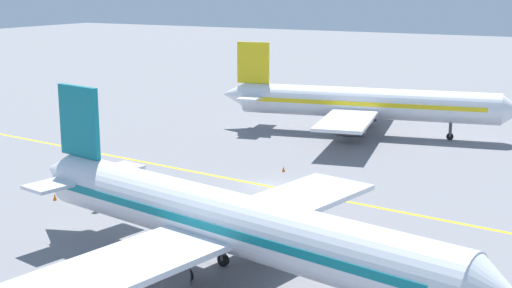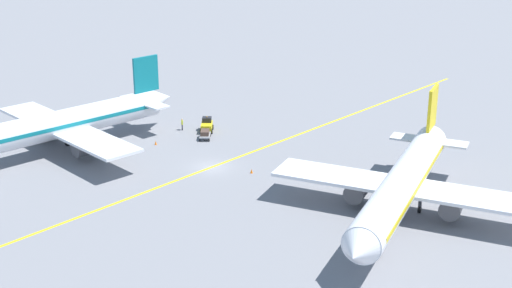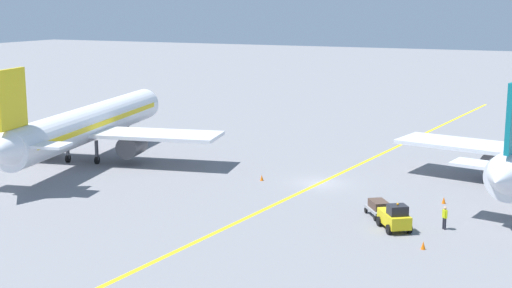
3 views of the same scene
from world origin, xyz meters
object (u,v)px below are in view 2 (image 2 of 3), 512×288
at_px(ground_crew_worker, 182,124).
at_px(traffic_cone_near_nose, 207,120).
at_px(baggage_tug_white, 207,125).
at_px(airplane_adjacent_stand, 61,125).
at_px(traffic_cone_by_wingtip, 156,143).
at_px(baggage_cart_trailing, 205,134).
at_px(airplane_at_gate, 403,183).
at_px(traffic_cone_mid_apron, 252,171).

bearing_deg(ground_crew_worker, traffic_cone_near_nose, -95.60).
bearing_deg(baggage_tug_white, airplane_adjacent_stand, 60.38).
xyz_separation_m(baggage_tug_white, traffic_cone_by_wingtip, (1.95, 8.42, -0.63)).
xyz_separation_m(airplane_adjacent_stand, baggage_cart_trailing, (-11.82, -14.76, -2.95)).
relative_size(airplane_at_gate, baggage_cart_trailing, 12.05).
bearing_deg(airplane_at_gate, traffic_cone_near_nose, -19.39).
bearing_deg(airplane_adjacent_stand, traffic_cone_by_wingtip, -131.41).
xyz_separation_m(airplane_adjacent_stand, traffic_cone_near_nose, (-7.20, -20.75, -3.43)).
relative_size(baggage_tug_white, baggage_cart_trailing, 1.13).
bearing_deg(airplane_at_gate, airplane_adjacent_stand, 9.86).
xyz_separation_m(airplane_at_gate, baggage_tug_white, (34.35, -9.76, -2.81)).
relative_size(traffic_cone_near_nose, traffic_cone_by_wingtip, 1.00).
distance_m(airplane_adjacent_stand, ground_crew_worker, 17.44).
bearing_deg(traffic_cone_mid_apron, baggage_tug_white, -32.34).
bearing_deg(airplane_at_gate, ground_crew_worker, -12.24).
distance_m(baggage_cart_trailing, traffic_cone_near_nose, 7.58).
xyz_separation_m(traffic_cone_near_nose, traffic_cone_by_wingtip, (-0.77, 11.71, 0.00)).
bearing_deg(traffic_cone_mid_apron, ground_crew_worker, -23.15).
bearing_deg(ground_crew_worker, traffic_cone_by_wingtip, 100.44).
xyz_separation_m(airplane_adjacent_stand, baggage_tug_white, (-9.93, -17.46, -2.81)).
bearing_deg(traffic_cone_mid_apron, traffic_cone_by_wingtip, -2.72).
bearing_deg(traffic_cone_by_wingtip, airplane_at_gate, 177.88).
distance_m(airplane_adjacent_stand, traffic_cone_near_nose, 22.23).
relative_size(ground_crew_worker, traffic_cone_by_wingtip, 3.05).
bearing_deg(baggage_cart_trailing, baggage_tug_white, -54.91).
xyz_separation_m(baggage_tug_white, baggage_cart_trailing, (-1.90, 2.70, -0.14)).
bearing_deg(traffic_cone_near_nose, baggage_tug_white, 129.70).
distance_m(airplane_adjacent_stand, traffic_cone_mid_apron, 26.05).
distance_m(airplane_at_gate, airplane_adjacent_stand, 44.94).
bearing_deg(traffic_cone_mid_apron, baggage_cart_trailing, -27.23).
bearing_deg(traffic_cone_near_nose, ground_crew_worker, 84.40).
height_order(baggage_tug_white, traffic_cone_by_wingtip, baggage_tug_white).
height_order(airplane_adjacent_stand, baggage_cart_trailing, airplane_adjacent_stand).
height_order(ground_crew_worker, traffic_cone_near_nose, ground_crew_worker).
xyz_separation_m(airplane_at_gate, traffic_cone_mid_apron, (19.81, -0.56, -3.43)).
distance_m(airplane_at_gate, baggage_tug_white, 35.82).
bearing_deg(traffic_cone_near_nose, traffic_cone_by_wingtip, 93.78).
bearing_deg(airplane_at_gate, traffic_cone_by_wingtip, -2.12).
height_order(traffic_cone_near_nose, traffic_cone_mid_apron, same).
bearing_deg(airplane_adjacent_stand, traffic_cone_near_nose, -109.13).
relative_size(traffic_cone_near_nose, traffic_cone_mid_apron, 1.00).
relative_size(airplane_at_gate, traffic_cone_near_nose, 64.24).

